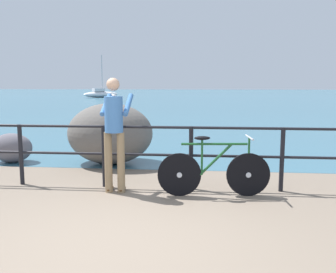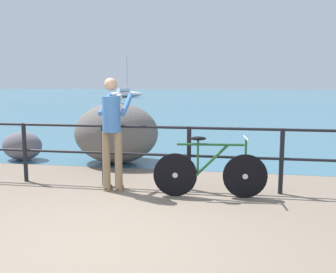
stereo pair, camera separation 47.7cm
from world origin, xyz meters
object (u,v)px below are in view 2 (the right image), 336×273
breakwater_boulder_main (116,133)px  person_at_railing (112,129)px  sailboat (126,94)px  bicycle (210,172)px  seagull (119,96)px  breakwater_boulder_left (22,146)px

breakwater_boulder_main → person_at_railing: bearing=-73.8°
breakwater_boulder_main → sailboat: bearing=106.1°
bicycle → breakwater_boulder_main: bearing=129.7°
seagull → sailboat: bearing=-15.1°
breakwater_boulder_main → sailboat: (-10.12, 35.13, -0.22)m
bicycle → sailboat: sailboat is taller
breakwater_boulder_left → seagull: seagull is taller
bicycle → seagull: size_ratio=5.24×
breakwater_boulder_left → sailboat: sailboat is taller
bicycle → breakwater_boulder_left: 4.73m
seagull → sailboat: size_ratio=0.07×
person_at_railing → breakwater_boulder_main: size_ratio=0.99×
breakwater_boulder_main → breakwater_boulder_left: 2.18m
breakwater_boulder_left → breakwater_boulder_main: bearing=2.7°
bicycle → person_at_railing: size_ratio=0.95×
breakwater_boulder_left → seagull: bearing=4.5°
sailboat → breakwater_boulder_main: bearing=-116.0°
breakwater_boulder_main → sailboat: sailboat is taller
person_at_railing → breakwater_boulder_main: bearing=16.2°
person_at_railing → sailboat: (-10.71, 37.16, -0.57)m
bicycle → seagull: seagull is taller
person_at_railing → breakwater_boulder_left: 3.42m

